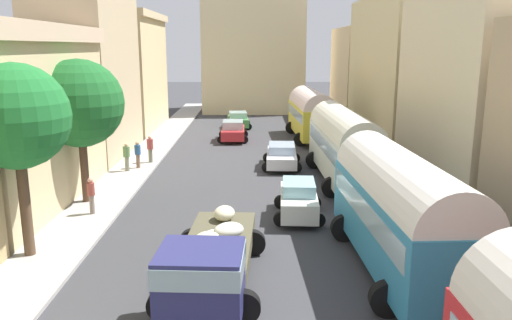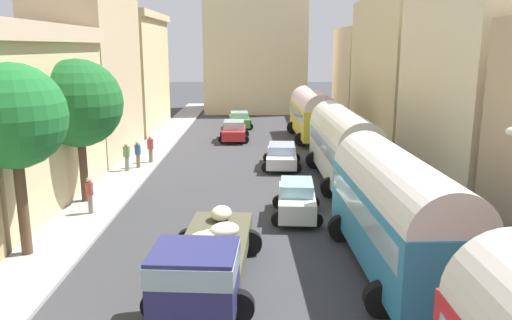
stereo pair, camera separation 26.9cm
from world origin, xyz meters
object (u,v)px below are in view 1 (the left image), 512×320
at_px(cargo_truck_0, 210,260).
at_px(car_0, 233,131).
at_px(parked_bus_3, 311,112).
at_px(pedestrian_0, 150,148).
at_px(parked_bus_1, 400,208).
at_px(car_2, 299,199).
at_px(pedestrian_1, 127,156).
at_px(car_3, 282,155).
at_px(pedestrian_2, 138,154).
at_px(pedestrian_3, 91,194).
at_px(car_1, 238,120).
at_px(parked_bus_2, 343,142).

relative_size(cargo_truck_0, car_0, 1.89).
bearing_deg(parked_bus_3, pedestrian_0, -141.67).
height_order(cargo_truck_0, car_0, cargo_truck_0).
distance_m(parked_bus_1, car_2, 6.19).
xyz_separation_m(parked_bus_3, cargo_truck_0, (-5.85, -25.68, -1.00)).
bearing_deg(pedestrian_1, car_3, 8.83).
xyz_separation_m(car_3, pedestrian_2, (-8.54, -0.65, 0.26)).
distance_m(parked_bus_1, pedestrian_0, 18.95).
bearing_deg(parked_bus_1, pedestrian_3, 154.45).
relative_size(car_1, pedestrian_2, 2.34).
height_order(pedestrian_0, pedestrian_3, pedestrian_0).
distance_m(cargo_truck_0, pedestrian_0, 17.78).
bearing_deg(parked_bus_1, car_0, 104.63).
relative_size(parked_bus_2, car_1, 2.40).
bearing_deg(parked_bus_2, cargo_truck_0, -115.34).
bearing_deg(car_2, car_3, 91.15).
height_order(car_0, pedestrian_2, pedestrian_2).
relative_size(cargo_truck_0, car_1, 1.87).
height_order(car_0, pedestrian_1, pedestrian_1).
xyz_separation_m(cargo_truck_0, car_0, (-0.23, 25.13, -0.36)).
distance_m(car_0, pedestrian_1, 11.80).
bearing_deg(car_1, parked_bus_2, -71.53).
bearing_deg(pedestrian_0, parked_bus_3, 38.33).
distance_m(car_0, car_1, 6.26).
bearing_deg(car_1, parked_bus_3, -44.18).
relative_size(parked_bus_1, parked_bus_3, 0.99).
distance_m(car_1, pedestrian_0, 15.21).
distance_m(car_1, pedestrian_3, 24.87).
bearing_deg(car_0, car_1, 88.07).
distance_m(car_1, car_2, 24.55).
bearing_deg(parked_bus_3, pedestrian_1, -137.52).
height_order(parked_bus_1, parked_bus_2, parked_bus_1).
height_order(car_1, pedestrian_2, pedestrian_2).
xyz_separation_m(cargo_truck_0, pedestrian_1, (-5.99, 14.83, -0.13)).
bearing_deg(pedestrian_3, car_3, 46.28).
distance_m(parked_bus_3, car_2, 18.87).
height_order(car_2, car_3, car_2).
bearing_deg(parked_bus_2, car_1, 108.47).
xyz_separation_m(parked_bus_3, car_2, (-2.64, -18.64, -1.34)).
xyz_separation_m(parked_bus_2, cargo_truck_0, (-6.14, -12.96, -1.03)).
bearing_deg(pedestrian_3, parked_bus_3, 58.16).
bearing_deg(parked_bus_1, pedestrian_1, 132.04).
distance_m(car_2, pedestrian_2, 12.21).
relative_size(car_1, pedestrian_3, 2.34).
distance_m(car_3, pedestrian_3, 12.56).
xyz_separation_m(car_0, pedestrian_0, (-4.84, -8.08, 0.25)).
relative_size(pedestrian_0, pedestrian_3, 1.05).
height_order(parked_bus_3, pedestrian_3, parked_bus_3).
height_order(parked_bus_1, pedestrian_2, parked_bus_1).
bearing_deg(car_3, pedestrian_3, -133.72).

